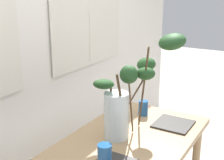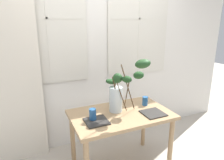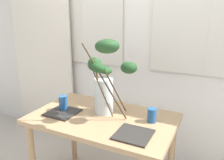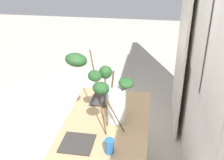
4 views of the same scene
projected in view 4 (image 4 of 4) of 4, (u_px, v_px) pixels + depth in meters
The scene contains 8 objects.
back_wall_with_windows at pixel (217, 65), 1.98m from camera, with size 4.80×0.14×2.67m.
curtain_sheer_side at pixel (184, 32), 3.14m from camera, with size 0.88×0.03×2.46m, color silver.
dining_table at pixel (107, 131), 2.40m from camera, with size 1.17×0.72×0.75m.
vase_with_branches at pixel (108, 93), 2.21m from camera, with size 0.45×0.55×0.68m.
drinking_glass_blue_left at pixel (109, 94), 2.65m from camera, with size 0.08×0.08×0.13m, color #235693.
drinking_glass_blue_right at pixel (109, 146), 1.97m from camera, with size 0.07×0.07×0.11m, color #235693.
plate_square_left at pixel (104, 100), 2.66m from camera, with size 0.24×0.24×0.01m, color #2D2B28.
plate_square_right at pixel (77, 143), 2.07m from camera, with size 0.25×0.25×0.01m, color #2D2B28.
Camera 4 is at (1.93, 0.36, 2.10)m, focal length 43.56 mm.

